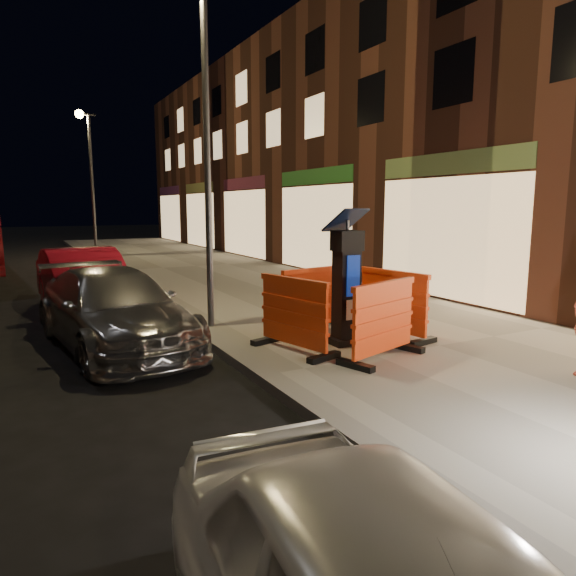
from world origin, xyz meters
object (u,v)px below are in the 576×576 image
barrier_kerbside (294,315)px  car_red (86,312)px  barrier_front (383,321)px  parking_kiosk (346,281)px  barrier_bldgside (393,304)px  car_silver (116,347)px  barrier_back (315,299)px

barrier_kerbside → car_red: 5.90m
barrier_front → barrier_kerbside: same height
parking_kiosk → barrier_kerbside: (-0.95, 0.00, -0.45)m
parking_kiosk → barrier_bldgside: size_ratio=1.40×
barrier_front → car_silver: (-3.22, 3.01, -0.72)m
parking_kiosk → car_red: size_ratio=0.47×
car_red → barrier_kerbside: bearing=-70.5°
barrier_back → car_red: (-3.31, 4.41, -0.72)m
car_silver → car_red: bearing=84.1°
barrier_back → parking_kiosk: bearing=-99.2°
parking_kiosk → barrier_kerbside: 1.05m
barrier_back → car_silver: 3.48m
barrier_kerbside → barrier_bldgside: size_ratio=1.00×
barrier_front → car_silver: bearing=119.7°
parking_kiosk → car_red: (-3.31, 5.36, -1.16)m
barrier_front → barrier_kerbside: bearing=117.8°
parking_kiosk → barrier_back: parking_kiosk is taller
barrier_kerbside → barrier_bldgside: same height
barrier_front → car_red: barrier_front is taller
car_red → parking_kiosk: bearing=-62.6°
parking_kiosk → barrier_back: size_ratio=1.40×
parking_kiosk → barrier_bldgside: (0.95, 0.00, -0.45)m
barrier_kerbside → barrier_front: bearing=-149.2°
barrier_front → car_red: 7.17m
car_silver → car_red: 3.30m
barrier_bldgside → car_red: bearing=28.2°
parking_kiosk → barrier_kerbside: parking_kiosk is taller
barrier_back → car_red: barrier_back is taller
parking_kiosk → barrier_front: 1.05m
barrier_back → car_silver: (-3.22, 1.11, -0.72)m
car_red → car_silver: bearing=-92.7°
barrier_kerbside → car_silver: barrier_kerbside is taller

